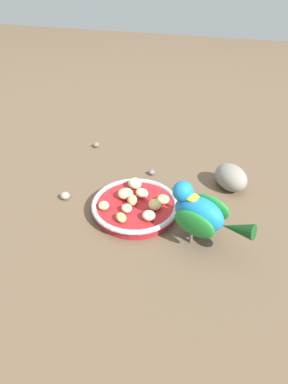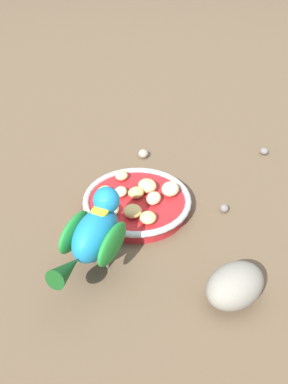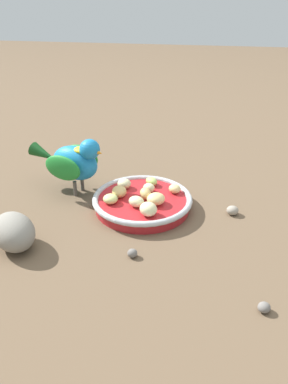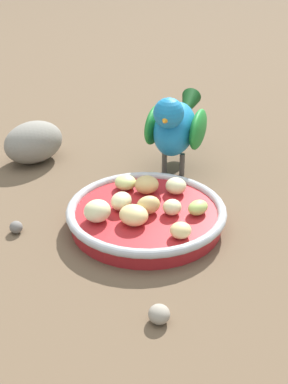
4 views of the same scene
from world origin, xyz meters
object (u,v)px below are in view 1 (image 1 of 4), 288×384
Objects in this scene: apple_piece_9 at (143,193)px; pebble_2 at (65,196)px; parrot at (201,213)px; apple_piece_4 at (135,183)px; apple_piece_5 at (125,194)px; apple_piece_7 at (149,215)px; apple_piece_2 at (121,218)px; apple_piece_0 at (104,205)px; feeding_bowl at (135,206)px; pebble_0 at (152,172)px; pebble_1 at (96,145)px; apple_piece_8 at (163,199)px; apple_piece_1 at (132,200)px; apple_piece_6 at (127,208)px; apple_piece_3 at (155,205)px; rock_large at (231,177)px.

apple_piece_9 reaches higher than pebble_2.
apple_piece_4 is at bearing -13.29° from parrot.
apple_piece_5 is 1.29× the size of apple_piece_7.
apple_piece_2 is 0.85× the size of apple_piece_4.
apple_piece_4 is 0.21m from parrot.
apple_piece_0 is at bearing -92.83° from apple_piece_7.
pebble_0 is at bearing -177.71° from feeding_bowl.
apple_piece_0 is 1.36× the size of pebble_1.
apple_piece_8 is at bearing 112.82° from feeding_bowl.
apple_piece_2 is 1.22× the size of pebble_2.
pebble_2 is (0.00, -0.17, -0.02)m from apple_piece_1.
feeding_bowl is 6.96× the size of apple_piece_2.
apple_piece_5 reaches higher than apple_piece_2.
apple_piece_6 reaches higher than feeding_bowl.
apple_piece_8 is at bearing 95.34° from apple_piece_5.
apple_piece_4 reaches higher than apple_piece_2.
apple_piece_7 is (0.01, 0.11, 0.00)m from apple_piece_0.
feeding_bowl is 11.65× the size of pebble_0.
feeding_bowl is 0.07m from apple_piece_4.
apple_piece_8 is at bearing 167.05° from apple_piece_7.
apple_piece_2 is 0.17m from parrot.
apple_piece_1 and apple_piece_5 have the same top height.
apple_piece_3 is 1.12× the size of apple_piece_7.
apple_piece_5 reaches higher than pebble_1.
apple_piece_0 is 0.89× the size of apple_piece_7.
rock_large is (-0.17, 0.15, -0.00)m from apple_piece_3.
pebble_2 is (-0.05, -0.33, -0.07)m from parrot.
apple_piece_6 is at bearing -16.56° from feeding_bowl.
parrot is at bearing 36.89° from pebble_0.
pebble_2 is at bearing -105.86° from apple_piece_0.
apple_piece_4 is 0.24m from rock_large.
apple_piece_4 is 0.11m from pebble_0.
feeding_bowl is 0.06m from apple_piece_7.
apple_piece_7 is at bearing 52.19° from apple_piece_1.
parrot reaches higher than apple_piece_2.
apple_piece_8 is at bearing 96.62° from pebble_2.
apple_piece_6 is at bearing 12.53° from parrot.
pebble_1 is at bearing -21.18° from parrot.
apple_piece_1 is at bearing 12.64° from apple_piece_4.
apple_piece_1 is 0.17m from pebble_0.
apple_piece_6 reaches higher than apple_piece_0.
parrot is 0.49m from pebble_1.
apple_piece_8 is 0.94× the size of apple_piece_9.
apple_piece_7 reaches higher than apple_piece_2.
apple_piece_2 is 0.98× the size of apple_piece_8.
apple_piece_9 is at bearing -132.51° from apple_piece_3.
apple_piece_8 reaches higher than pebble_1.
feeding_bowl is 0.18m from pebble_2.
pebble_2 is (-0.06, -0.17, -0.02)m from apple_piece_2.
apple_piece_6 is 0.78× the size of apple_piece_9.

